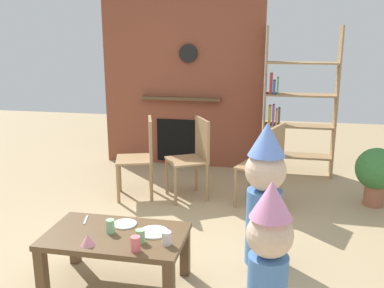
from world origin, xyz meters
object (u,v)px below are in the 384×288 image
paper_cup_near_right (140,236)px  dining_chair_left (142,153)px  dining_chair_right (267,161)px  paper_cup_far_left (110,226)px  child_in_pink (265,191)px  dining_chair_middle (194,153)px  paper_cup_near_left (135,244)px  potted_plant_tall (377,171)px  paper_plate_front (154,232)px  birthday_cake_slice (88,240)px  child_with_cone_hat (269,257)px  bookshelf (294,108)px  coffee_table (116,242)px  paper_plate_rear (125,224)px  paper_cup_center (167,238)px

paper_cup_near_right → dining_chair_left: (-0.58, 1.85, 0.05)m
dining_chair_right → paper_cup_far_left: bearing=78.1°
child_in_pink → dining_chair_middle: bearing=-86.2°
paper_cup_near_left → potted_plant_tall: bearing=48.6°
paper_plate_front → birthday_cake_slice: birthday_cake_slice is taller
dining_chair_left → dining_chair_middle: same height
paper_cup_near_left → child_with_cone_hat: child_with_cone_hat is taller
child_in_pink → dining_chair_middle: 1.53m
paper_cup_far_left → dining_chair_middle: dining_chair_middle is taller
bookshelf → paper_cup_near_right: (-1.09, -3.00, -0.42)m
coffee_table → paper_cup_near_left: 0.33m
paper_plate_rear → dining_chair_middle: 1.71m
coffee_table → paper_cup_near_right: 0.26m
paper_cup_far_left → child_in_pink: (1.06, 0.54, 0.14)m
paper_plate_front → dining_chair_left: (-0.62, 1.70, 0.09)m
child_with_cone_hat → paper_plate_front: bearing=-8.6°
dining_chair_left → dining_chair_middle: size_ratio=1.00×
paper_cup_center → potted_plant_tall: potted_plant_tall is taller
paper_cup_near_right → birthday_cake_slice: paper_cup_near_right is taller
dining_chair_left → potted_plant_tall: bearing=167.0°
birthday_cake_slice → dining_chair_left: 1.98m
paper_cup_near_right → paper_plate_rear: paper_cup_near_right is taller
child_with_cone_hat → dining_chair_middle: child_with_cone_hat is taller
child_in_pink → dining_chair_middle: child_in_pink is taller
paper_cup_near_left → dining_chair_right: (0.80, 1.92, 0.04)m
paper_cup_far_left → paper_plate_rear: bearing=69.5°
coffee_table → paper_cup_near_left: bearing=-43.9°
paper_cup_far_left → child_with_cone_hat: size_ratio=0.10×
bookshelf → child_with_cone_hat: size_ratio=1.90×
paper_cup_near_right → child_with_cone_hat: child_with_cone_hat is taller
paper_cup_center → dining_chair_middle: (-0.19, 1.94, 0.05)m
dining_chair_middle → potted_plant_tall: size_ratio=1.42×
coffee_table → dining_chair_right: 1.99m
paper_plate_rear → potted_plant_tall: potted_plant_tall is taller
paper_plate_rear → dining_chair_right: size_ratio=0.20×
paper_plate_front → child_in_pink: size_ratio=0.19×
paper_plate_front → birthday_cake_slice: size_ratio=2.14×
child_in_pink → dining_chair_right: (-0.01, 1.15, -0.10)m
dining_chair_right → child_in_pink: bearing=110.3°
paper_cup_center → paper_plate_front: 0.21m
paper_cup_far_left → dining_chair_middle: bearing=82.2°
child_in_pink → child_with_cone_hat: bearing=65.4°
dining_chair_left → dining_chair_right: size_ratio=1.00×
paper_cup_near_right → paper_plate_front: size_ratio=0.43×
paper_cup_near_left → birthday_cake_slice: size_ratio=1.03×
paper_cup_center → child_with_cone_hat: (0.68, -0.23, 0.06)m
paper_plate_rear → dining_chair_left: (-0.38, 1.61, 0.09)m
coffee_table → bookshelf: bearing=65.9°
paper_cup_center → dining_chair_middle: dining_chair_middle is taller
dining_chair_left → child_in_pink: bearing=120.7°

